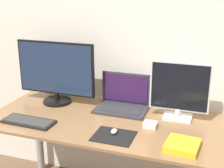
% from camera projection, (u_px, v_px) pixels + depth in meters
% --- Properties ---
extents(wall_back, '(7.00, 0.05, 2.50)m').
position_uv_depth(wall_back, '(124.00, 33.00, 2.29)').
color(wall_back, silver).
rests_on(wall_back, ground_plane).
extents(desk, '(1.57, 0.72, 0.74)m').
position_uv_depth(desk, '(105.00, 138.00, 2.12)').
color(desk, olive).
rests_on(desk, ground_plane).
extents(monitor_left, '(0.61, 0.21, 0.46)m').
position_uv_depth(monitor_left, '(56.00, 72.00, 2.30)').
color(monitor_left, black).
rests_on(monitor_left, desk).
extents(monitor_right, '(0.39, 0.13, 0.39)m').
position_uv_depth(monitor_right, '(179.00, 90.00, 2.03)').
color(monitor_right, silver).
rests_on(monitor_right, desk).
extents(laptop, '(0.36, 0.24, 0.25)m').
position_uv_depth(laptop, '(123.00, 101.00, 2.24)').
color(laptop, '#333338').
rests_on(laptop, desk).
extents(keyboard, '(0.35, 0.15, 0.02)m').
position_uv_depth(keyboard, '(29.00, 121.00, 2.03)').
color(keyboard, black).
rests_on(keyboard, desk).
extents(mousepad, '(0.24, 0.20, 0.00)m').
position_uv_depth(mousepad, '(114.00, 136.00, 1.85)').
color(mousepad, black).
rests_on(mousepad, desk).
extents(mouse, '(0.04, 0.06, 0.03)m').
position_uv_depth(mouse, '(114.00, 131.00, 1.87)').
color(mouse, silver).
rests_on(mouse, mousepad).
extents(book, '(0.19, 0.20, 0.04)m').
position_uv_depth(book, '(182.00, 145.00, 1.71)').
color(book, yellow).
rests_on(book, desk).
extents(power_brick, '(0.08, 0.08, 0.03)m').
position_uv_depth(power_brick, '(150.00, 125.00, 1.97)').
color(power_brick, white).
rests_on(power_brick, desk).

